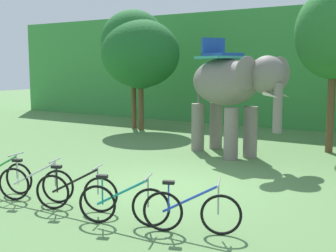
{
  "coord_description": "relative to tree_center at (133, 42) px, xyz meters",
  "views": [
    {
      "loc": [
        5.49,
        -8.69,
        2.83
      ],
      "look_at": [
        -0.69,
        1.0,
        1.3
      ],
      "focal_mm": 47.62,
      "sensor_mm": 36.0,
      "label": 1
    }
  ],
  "objects": [
    {
      "name": "bike_blue",
      "position": [
        8.75,
        -10.04,
        -3.58
      ],
      "size": [
        1.6,
        0.77,
        0.92
      ],
      "color": "black",
      "rests_on": "ground"
    },
    {
      "name": "tree_right",
      "position": [
        9.01,
        -1.22,
        -0.07
      ],
      "size": [
        2.51,
        2.51,
        5.4
      ],
      "color": "brown",
      "rests_on": "ground"
    },
    {
      "name": "tree_left",
      "position": [
        0.58,
        -0.25,
        -0.55
      ],
      "size": [
        3.48,
        3.48,
        4.92
      ],
      "color": "brown",
      "rests_on": "ground"
    },
    {
      "name": "bike_white",
      "position": [
        5.08,
        -10.23,
        -3.58
      ],
      "size": [
        1.61,
        0.76,
        0.92
      ],
      "color": "black",
      "rests_on": "ground"
    },
    {
      "name": "tree_far_right",
      "position": [
        0.57,
        -0.24,
        -0.83
      ],
      "size": [
        2.3,
        2.3,
        4.43
      ],
      "color": "brown",
      "rests_on": "ground"
    },
    {
      "name": "foliage_hedge",
      "position": [
        6.86,
        6.47,
        -1.2
      ],
      "size": [
        36.0,
        6.0,
        5.52
      ],
      "primitive_type": "cube",
      "color": "#3D8E42",
      "rests_on": "ground"
    },
    {
      "name": "ground_plane",
      "position": [
        6.86,
        -7.73,
        -3.96
      ],
      "size": [
        80.0,
        80.0,
        0.0
      ],
      "primitive_type": "plane",
      "color": "#567F47"
    },
    {
      "name": "elephant",
      "position": [
        6.42,
        -3.47,
        -1.76
      ],
      "size": [
        4.13,
        3.09,
        3.78
      ],
      "color": "slate",
      "rests_on": "ground"
    },
    {
      "name": "tree_center",
      "position": [
        0.0,
        0.0,
        0.0
      ],
      "size": [
        2.93,
        2.93,
        5.4
      ],
      "color": "brown",
      "rests_on": "ground"
    },
    {
      "name": "bike_black",
      "position": [
        6.23,
        -10.22,
        -3.58
      ],
      "size": [
        1.61,
        0.76,
        0.92
      ],
      "color": "black",
      "rests_on": "ground"
    },
    {
      "name": "bike_teal",
      "position": [
        7.52,
        -10.34,
        -3.58
      ],
      "size": [
        1.61,
        0.74,
        0.92
      ],
      "color": "black",
      "rests_on": "ground"
    },
    {
      "name": "bike_green",
      "position": [
        3.84,
        -10.16,
        -3.58
      ],
      "size": [
        1.68,
        0.56,
        0.92
      ],
      "color": "black",
      "rests_on": "ground"
    }
  ]
}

